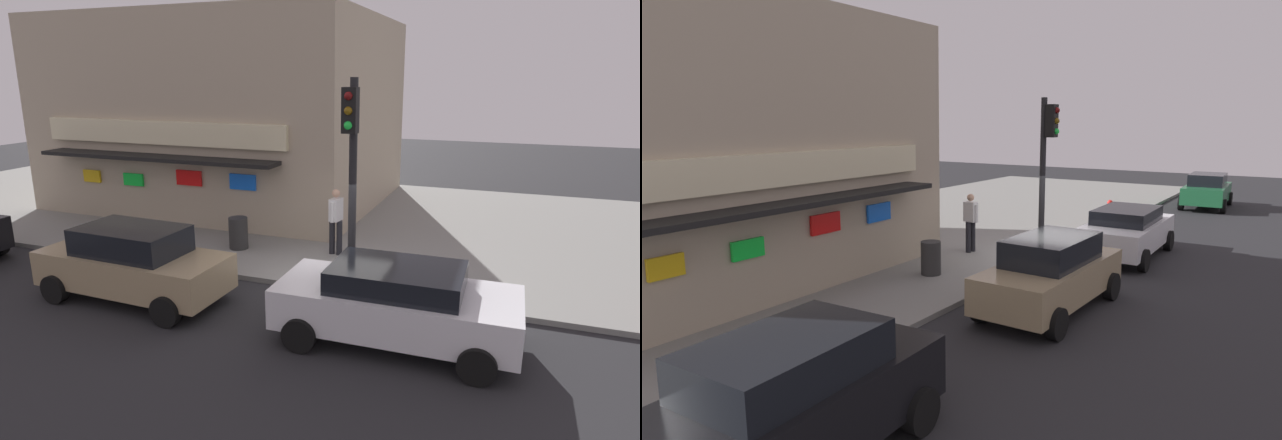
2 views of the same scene
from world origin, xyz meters
The scene contains 11 objects.
ground_plane centered at (0.00, 0.00, 0.00)m, with size 62.29×62.29×0.00m, color #232326.
sidewalk centered at (0.00, 6.14, 0.06)m, with size 41.52×12.28×0.13m, color gray.
corner_building centered at (-6.70, 7.60, 3.47)m, with size 11.46×9.69×6.70m.
traffic_light centered at (0.43, 0.32, 3.13)m, with size 0.32×0.58×4.66m.
fire_hydrant centered at (7.31, 0.55, 0.51)m, with size 0.51×0.27×0.80m.
trash_can centered at (-3.32, 1.84, 0.57)m, with size 0.53×0.53×0.88m, color #2D2D2D.
pedestrian centered at (-0.60, 2.31, 1.12)m, with size 0.40×0.55×1.80m.
parked_car_green centered at (13.63, -2.06, 0.83)m, with size 4.20×2.17×1.62m.
parked_car_black centered at (-10.87, -1.60, 0.88)m, with size 4.23×2.01×1.71m.
parked_car_white centered at (1.96, -1.71, 0.79)m, with size 4.41×2.16×1.50m.
parked_car_tan centered at (-3.87, -1.81, 0.85)m, with size 4.29×2.03×1.66m.
Camera 2 is at (-14.87, -6.59, 4.16)m, focal length 31.40 mm.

